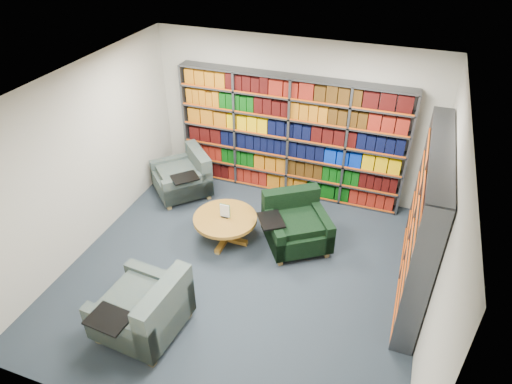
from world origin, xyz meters
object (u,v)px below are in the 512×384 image
(chair_green_right, at_px, (295,225))
(coffee_table, at_px, (225,222))
(chair_teal_front, at_px, (147,312))
(chair_teal_left, at_px, (186,177))

(chair_green_right, xyz_separation_m, coffee_table, (-1.04, -0.36, 0.04))
(chair_green_right, xyz_separation_m, chair_teal_front, (-1.24, -2.36, 0.02))
(chair_teal_left, bearing_deg, coffee_table, -40.37)
(chair_teal_left, bearing_deg, chair_green_right, -16.84)
(chair_teal_front, bearing_deg, coffee_table, 84.06)
(chair_teal_front, relative_size, coffee_table, 1.20)
(chair_green_right, distance_m, chair_teal_front, 2.66)
(chair_teal_front, xyz_separation_m, coffee_table, (0.21, 2.00, 0.02))
(chair_green_right, distance_m, coffee_table, 1.10)
(chair_green_right, bearing_deg, chair_teal_left, 163.16)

